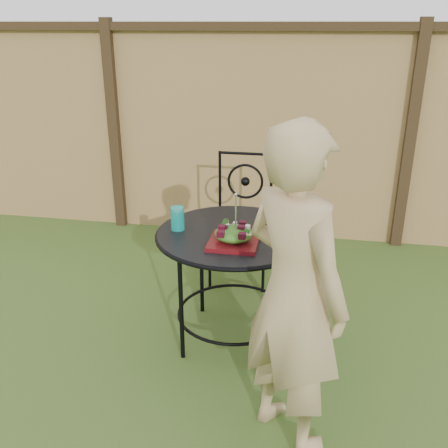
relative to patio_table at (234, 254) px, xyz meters
name	(u,v)px	position (x,y,z in m)	size (l,w,h in m)	color
ground	(202,384)	(-0.10, -0.47, -0.59)	(60.00, 60.00, 0.00)	#2B4817
fence	(255,133)	(-0.10, 1.72, 0.36)	(8.00, 0.12, 1.90)	tan
patio_table	(234,254)	(0.00, 0.00, 0.00)	(0.92, 0.92, 0.72)	black
patio_chair	(242,215)	(-0.08, 0.85, -0.08)	(0.46, 0.46, 0.95)	black
diner	(294,294)	(0.39, -0.74, 0.18)	(0.56, 0.37, 1.54)	tan
salad_plate	(234,242)	(0.03, -0.17, 0.15)	(0.27, 0.27, 0.02)	#510B13
salad	(234,233)	(0.03, -0.17, 0.20)	(0.21, 0.21, 0.08)	#235614
fork	(236,211)	(0.04, -0.17, 0.33)	(0.01, 0.01, 0.18)	silver
drinking_glass	(178,218)	(-0.33, -0.02, 0.21)	(0.08, 0.08, 0.14)	#0D9B93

